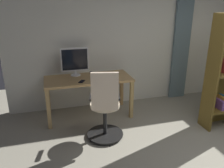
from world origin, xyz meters
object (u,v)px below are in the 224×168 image
at_px(computer_mouse, 91,72).
at_px(cell_phone_face_up, 82,81).
at_px(desk, 88,83).
at_px(computer_monitor, 75,60).
at_px(computer_keyboard, 103,77).
at_px(office_chair, 105,109).

xyz_separation_m(computer_mouse, cell_phone_face_up, (0.24, 0.44, -0.01)).
relative_size(desk, cell_phone_face_up, 10.42).
bearing_deg(computer_mouse, computer_monitor, 10.07).
bearing_deg(computer_keyboard, desk, -9.16).
bearing_deg(cell_phone_face_up, computer_keyboard, -131.60).
relative_size(computer_keyboard, computer_mouse, 4.15).
height_order(office_chair, computer_keyboard, office_chair).
distance_m(office_chair, computer_monitor, 1.18).
bearing_deg(computer_mouse, desk, 68.35).
xyz_separation_m(desk, computer_mouse, (-0.10, -0.26, 0.11)).
height_order(computer_mouse, cell_phone_face_up, computer_mouse).
bearing_deg(desk, cell_phone_face_up, 51.82).
bearing_deg(office_chair, desk, 109.75).
relative_size(desk, office_chair, 1.36).
distance_m(desk, computer_monitor, 0.46).
bearing_deg(cell_phone_face_up, computer_monitor, -52.08).
bearing_deg(computer_monitor, desk, 132.68).
relative_size(office_chair, cell_phone_face_up, 7.66).
bearing_deg(cell_phone_face_up, office_chair, 139.30).
bearing_deg(computer_mouse, cell_phone_face_up, 61.03).
relative_size(office_chair, computer_monitor, 2.21).
height_order(desk, computer_monitor, computer_monitor).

